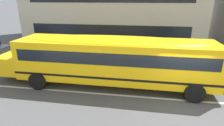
{
  "coord_description": "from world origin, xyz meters",
  "views": [
    {
      "loc": [
        -2.17,
        -8.78,
        5.04
      ],
      "look_at": [
        -3.63,
        0.62,
        1.63
      ],
      "focal_mm": 29.43,
      "sensor_mm": 36.0,
      "label": 1
    }
  ],
  "objects": [
    {
      "name": "lane_centreline",
      "position": [
        0.0,
        0.0,
        0.0
      ],
      "size": [
        110.0,
        0.16,
        0.01
      ],
      "primitive_type": "cube",
      "color": "silver",
      "rests_on": "ground_plane"
    },
    {
      "name": "sidewalk_far",
      "position": [
        0.0,
        7.78,
        0.01
      ],
      "size": [
        120.0,
        3.0,
        0.01
      ],
      "primitive_type": "cube",
      "color": "gray",
      "rests_on": "ground_plane"
    },
    {
      "name": "school_bus",
      "position": [
        -3.83,
        1.24,
        1.75
      ],
      "size": [
        13.17,
        3.2,
        2.94
      ],
      "rotation": [
        0.0,
        0.0,
        3.13
      ],
      "color": "yellow",
      "rests_on": "ground_plane"
    },
    {
      "name": "ground_plane",
      "position": [
        0.0,
        0.0,
        0.0
      ],
      "size": [
        400.0,
        400.0,
        0.0
      ],
      "primitive_type": "plane",
      "color": "#4C4C4F"
    }
  ]
}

